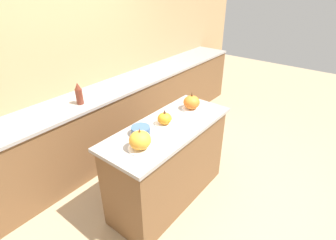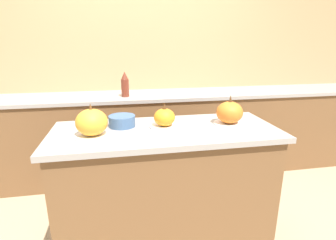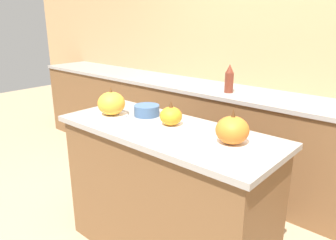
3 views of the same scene
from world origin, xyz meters
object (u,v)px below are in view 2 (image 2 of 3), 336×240
(bottle_tall, at_px, (125,85))
(mixing_bowl, at_px, (122,121))
(pumpkin_cake_center, at_px, (164,118))
(pumpkin_cake_right, at_px, (230,113))
(pumpkin_cake_left, at_px, (92,123))

(bottle_tall, bearing_deg, mixing_bowl, -92.88)
(pumpkin_cake_center, height_order, mixing_bowl, pumpkin_cake_center)
(pumpkin_cake_center, distance_m, mixing_bowl, 0.28)
(pumpkin_cake_center, xyz_separation_m, mixing_bowl, (-0.27, 0.06, -0.02))
(bottle_tall, xyz_separation_m, mixing_bowl, (-0.05, -1.00, -0.09))
(pumpkin_cake_center, xyz_separation_m, pumpkin_cake_right, (0.45, -0.02, 0.02))
(pumpkin_cake_right, bearing_deg, bottle_tall, 121.89)
(mixing_bowl, bearing_deg, pumpkin_cake_center, -13.12)
(pumpkin_cake_left, xyz_separation_m, pumpkin_cake_center, (0.45, 0.10, -0.02))
(pumpkin_cake_center, relative_size, bottle_tall, 0.79)
(pumpkin_cake_center, distance_m, bottle_tall, 1.09)
(pumpkin_cake_left, relative_size, pumpkin_cake_right, 1.04)
(pumpkin_cake_center, distance_m, pumpkin_cake_right, 0.45)
(pumpkin_cake_left, relative_size, pumpkin_cake_center, 1.08)
(pumpkin_cake_center, relative_size, pumpkin_cake_right, 0.96)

